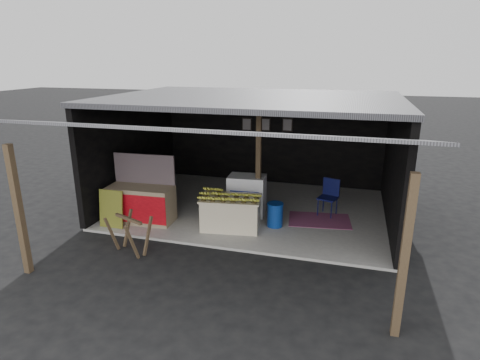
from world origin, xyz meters
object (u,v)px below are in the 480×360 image
(neighbor_stall, at_px, (141,202))
(water_barrel, at_px, (275,215))
(banana_table, at_px, (231,213))
(sawhorse, at_px, (129,231))
(plastic_chair, at_px, (329,194))
(white_crate, at_px, (247,195))

(neighbor_stall, bearing_deg, water_barrel, 7.29)
(banana_table, bearing_deg, sawhorse, -142.34)
(sawhorse, relative_size, plastic_chair, 0.99)
(white_crate, distance_m, neighbor_stall, 2.63)
(white_crate, xyz_separation_m, sawhorse, (-1.81, -2.65, -0.06))
(sawhorse, relative_size, water_barrel, 1.68)
(water_barrel, bearing_deg, banana_table, -158.12)
(white_crate, relative_size, neighbor_stall, 0.63)
(sawhorse, height_order, water_barrel, sawhorse)
(banana_table, height_order, neighbor_stall, neighbor_stall)
(banana_table, xyz_separation_m, plastic_chair, (2.16, 1.54, 0.17))
(banana_table, bearing_deg, neighbor_stall, 177.00)
(banana_table, distance_m, water_barrel, 1.06)
(neighbor_stall, height_order, plastic_chair, neighbor_stall)
(white_crate, distance_m, sawhorse, 3.21)
(banana_table, xyz_separation_m, sawhorse, (-1.67, -1.70, 0.06))
(banana_table, bearing_deg, white_crate, 74.26)
(banana_table, bearing_deg, water_barrel, 14.09)
(white_crate, relative_size, water_barrel, 1.87)
(water_barrel, xyz_separation_m, plastic_chair, (1.18, 1.14, 0.28))
(white_crate, distance_m, plastic_chair, 2.11)
(neighbor_stall, bearing_deg, sawhorse, -72.35)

